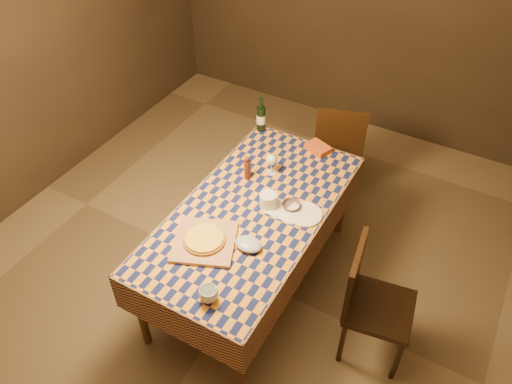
# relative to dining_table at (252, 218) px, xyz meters

# --- Properties ---
(room) EXTENTS (5.00, 5.10, 2.70)m
(room) POSITION_rel_dining_table_xyz_m (0.00, 0.00, 0.66)
(room) COLOR brown
(room) RESTS_ON ground
(dining_table) EXTENTS (0.94, 1.84, 0.77)m
(dining_table) POSITION_rel_dining_table_xyz_m (0.00, 0.00, 0.00)
(dining_table) COLOR brown
(dining_table) RESTS_ON ground
(cutting_board) EXTENTS (0.50, 0.50, 0.02)m
(cutting_board) POSITION_rel_dining_table_xyz_m (-0.12, -0.41, 0.09)
(cutting_board) COLOR #AA754F
(cutting_board) RESTS_ON dining_table
(pizza) EXTENTS (0.29, 0.29, 0.03)m
(pizza) POSITION_rel_dining_table_xyz_m (-0.12, -0.41, 0.11)
(pizza) COLOR #965F19
(pizza) RESTS_ON cutting_board
(pepper_mill) EXTENTS (0.05, 0.05, 0.19)m
(pepper_mill) POSITION_rel_dining_table_xyz_m (-0.20, 0.27, 0.17)
(pepper_mill) COLOR #481A10
(pepper_mill) RESTS_ON dining_table
(bowl) EXTENTS (0.17, 0.17, 0.04)m
(bowl) POSITION_rel_dining_table_xyz_m (0.22, 0.15, 0.10)
(bowl) COLOR #5E434F
(bowl) RESTS_ON dining_table
(wine_glass) EXTENTS (0.08, 0.08, 0.17)m
(wine_glass) POSITION_rel_dining_table_xyz_m (-0.08, 0.41, 0.19)
(wine_glass) COLOR silver
(wine_glass) RESTS_ON dining_table
(wine_bottle) EXTENTS (0.10, 0.10, 0.30)m
(wine_bottle) POSITION_rel_dining_table_xyz_m (-0.41, 0.86, 0.19)
(wine_bottle) COLOR black
(wine_bottle) RESTS_ON dining_table
(deli_tub) EXTENTS (0.12, 0.12, 0.10)m
(deli_tub) POSITION_rel_dining_table_xyz_m (0.07, 0.10, 0.13)
(deli_tub) COLOR silver
(deli_tub) RESTS_ON dining_table
(takeout_container) EXTENTS (0.22, 0.19, 0.05)m
(takeout_container) POSITION_rel_dining_table_xyz_m (0.11, 0.84, 0.10)
(takeout_container) COLOR #CC4C1A
(takeout_container) RESTS_ON dining_table
(white_plate) EXTENTS (0.25, 0.25, 0.01)m
(white_plate) POSITION_rel_dining_table_xyz_m (0.33, 0.13, 0.08)
(white_plate) COLOR white
(white_plate) RESTS_ON dining_table
(tumbler) EXTENTS (0.12, 0.12, 0.09)m
(tumbler) POSITION_rel_dining_table_xyz_m (0.15, -0.76, 0.12)
(tumbler) COLOR silver
(tumbler) RESTS_ON dining_table
(flour_patch) EXTENTS (0.24, 0.19, 0.00)m
(flour_patch) POSITION_rel_dining_table_xyz_m (0.18, 0.10, 0.08)
(flour_patch) COLOR white
(flour_patch) RESTS_ON dining_table
(flour_bag) EXTENTS (0.22, 0.19, 0.05)m
(flour_bag) POSITION_rel_dining_table_xyz_m (0.14, -0.30, 0.10)
(flour_bag) COLOR #A2B0CF
(flour_bag) RESTS_ON dining_table
(chair_far) EXTENTS (0.53, 0.53, 0.93)m
(chair_far) POSITION_rel_dining_table_xyz_m (0.12, 1.32, -0.17)
(chair_far) COLOR black
(chair_far) RESTS_ON ground
(chair_right) EXTENTS (0.49, 0.48, 0.93)m
(chair_right) POSITION_rel_dining_table_xyz_m (0.91, -0.11, -0.17)
(chair_right) COLOR black
(chair_right) RESTS_ON ground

